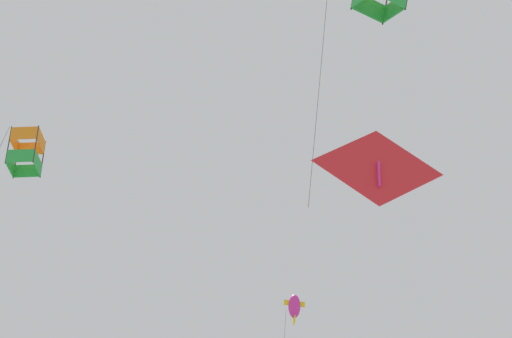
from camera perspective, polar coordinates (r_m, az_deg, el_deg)
kite_delta_far_centre at (r=23.18m, az=7.87°, el=-0.05°), size 2.20×1.92×1.60m
kite_fish_mid_left at (r=43.73m, az=2.50°, el=-8.92°), size 1.71×1.51×9.76m
kite_box_near_right at (r=36.23m, az=-14.74°, el=1.05°), size 3.29×2.85×8.46m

